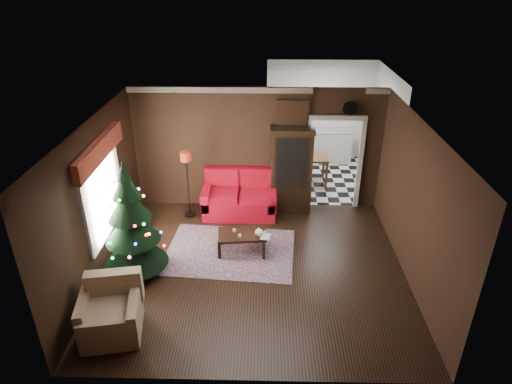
{
  "coord_description": "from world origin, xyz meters",
  "views": [
    {
      "loc": [
        0.17,
        -6.67,
        5.04
      ],
      "look_at": [
        0.0,
        0.9,
        1.15
      ],
      "focal_mm": 30.92,
      "sensor_mm": 36.0,
      "label": 1
    }
  ],
  "objects_px": {
    "loveseat": "(239,194)",
    "kitchen_table": "(313,170)",
    "wall_clock": "(350,108)",
    "christmas_tree": "(131,222)",
    "curio_cabinet": "(291,172)",
    "coffee_table": "(242,242)",
    "armchair": "(110,310)",
    "teapot": "(259,233)",
    "floor_lamp": "(188,184)"
  },
  "relations": [
    {
      "from": "loveseat",
      "to": "floor_lamp",
      "type": "distance_m",
      "value": 1.16
    },
    {
      "from": "floor_lamp",
      "to": "wall_clock",
      "type": "relative_size",
      "value": 4.72
    },
    {
      "from": "curio_cabinet",
      "to": "coffee_table",
      "type": "bearing_deg",
      "value": -120.34
    },
    {
      "from": "floor_lamp",
      "to": "coffee_table",
      "type": "distance_m",
      "value": 1.9
    },
    {
      "from": "coffee_table",
      "to": "teapot",
      "type": "distance_m",
      "value": 0.45
    },
    {
      "from": "curio_cabinet",
      "to": "wall_clock",
      "type": "bearing_deg",
      "value": 8.53
    },
    {
      "from": "loveseat",
      "to": "floor_lamp",
      "type": "xyz_separation_m",
      "value": [
        -1.1,
        -0.2,
        0.33
      ]
    },
    {
      "from": "loveseat",
      "to": "curio_cabinet",
      "type": "relative_size",
      "value": 0.89
    },
    {
      "from": "kitchen_table",
      "to": "teapot",
      "type": "bearing_deg",
      "value": -112.28
    },
    {
      "from": "floor_lamp",
      "to": "wall_clock",
      "type": "xyz_separation_m",
      "value": [
        3.45,
        0.6,
        1.55
      ]
    },
    {
      "from": "coffee_table",
      "to": "armchair",
      "type": "bearing_deg",
      "value": -130.19
    },
    {
      "from": "christmas_tree",
      "to": "armchair",
      "type": "distance_m",
      "value": 1.67
    },
    {
      "from": "curio_cabinet",
      "to": "coffee_table",
      "type": "distance_m",
      "value": 2.13
    },
    {
      "from": "loveseat",
      "to": "christmas_tree",
      "type": "bearing_deg",
      "value": -129.25
    },
    {
      "from": "loveseat",
      "to": "kitchen_table",
      "type": "relative_size",
      "value": 2.27
    },
    {
      "from": "christmas_tree",
      "to": "teapot",
      "type": "bearing_deg",
      "value": 13.99
    },
    {
      "from": "armchair",
      "to": "wall_clock",
      "type": "bearing_deg",
      "value": 35.32
    },
    {
      "from": "wall_clock",
      "to": "christmas_tree",
      "type": "bearing_deg",
      "value": -148.11
    },
    {
      "from": "loveseat",
      "to": "coffee_table",
      "type": "xyz_separation_m",
      "value": [
        0.14,
        -1.51,
        -0.28
      ]
    },
    {
      "from": "loveseat",
      "to": "wall_clock",
      "type": "relative_size",
      "value": 5.31
    },
    {
      "from": "loveseat",
      "to": "coffee_table",
      "type": "relative_size",
      "value": 1.84
    },
    {
      "from": "wall_clock",
      "to": "armchair",
      "type": "bearing_deg",
      "value": -134.72
    },
    {
      "from": "wall_clock",
      "to": "kitchen_table",
      "type": "distance_m",
      "value": 2.43
    },
    {
      "from": "armchair",
      "to": "kitchen_table",
      "type": "xyz_separation_m",
      "value": [
        3.53,
        5.37,
        -0.09
      ]
    },
    {
      "from": "floor_lamp",
      "to": "kitchen_table",
      "type": "height_order",
      "value": "floor_lamp"
    },
    {
      "from": "christmas_tree",
      "to": "coffee_table",
      "type": "relative_size",
      "value": 2.38
    },
    {
      "from": "christmas_tree",
      "to": "coffee_table",
      "type": "xyz_separation_m",
      "value": [
        1.9,
        0.65,
        -0.83
      ]
    },
    {
      "from": "floor_lamp",
      "to": "kitchen_table",
      "type": "xyz_separation_m",
      "value": [
        2.9,
        1.85,
        -0.46
      ]
    },
    {
      "from": "floor_lamp",
      "to": "christmas_tree",
      "type": "relative_size",
      "value": 0.69
    },
    {
      "from": "curio_cabinet",
      "to": "christmas_tree",
      "type": "bearing_deg",
      "value": -140.76
    },
    {
      "from": "christmas_tree",
      "to": "kitchen_table",
      "type": "relative_size",
      "value": 2.93
    },
    {
      "from": "loveseat",
      "to": "kitchen_table",
      "type": "bearing_deg",
      "value": 42.51
    },
    {
      "from": "teapot",
      "to": "kitchen_table",
      "type": "bearing_deg",
      "value": 67.72
    },
    {
      "from": "coffee_table",
      "to": "wall_clock",
      "type": "xyz_separation_m",
      "value": [
        2.21,
        1.91,
        2.16
      ]
    },
    {
      "from": "curio_cabinet",
      "to": "kitchen_table",
      "type": "xyz_separation_m",
      "value": [
        0.65,
        1.43,
        -0.57
      ]
    },
    {
      "from": "christmas_tree",
      "to": "teapot",
      "type": "distance_m",
      "value": 2.36
    },
    {
      "from": "coffee_table",
      "to": "kitchen_table",
      "type": "distance_m",
      "value": 3.57
    },
    {
      "from": "curio_cabinet",
      "to": "kitchen_table",
      "type": "bearing_deg",
      "value": 65.56
    },
    {
      "from": "floor_lamp",
      "to": "kitchen_table",
      "type": "distance_m",
      "value": 3.47
    },
    {
      "from": "curio_cabinet",
      "to": "coffee_table",
      "type": "relative_size",
      "value": 2.06
    },
    {
      "from": "floor_lamp",
      "to": "teapot",
      "type": "relative_size",
      "value": 8.24
    },
    {
      "from": "curio_cabinet",
      "to": "floor_lamp",
      "type": "distance_m",
      "value": 2.29
    },
    {
      "from": "coffee_table",
      "to": "teapot",
      "type": "relative_size",
      "value": 5.04
    },
    {
      "from": "curio_cabinet",
      "to": "kitchen_table",
      "type": "height_order",
      "value": "curio_cabinet"
    },
    {
      "from": "teapot",
      "to": "armchair",
      "type": "bearing_deg",
      "value": -136.07
    },
    {
      "from": "floor_lamp",
      "to": "coffee_table",
      "type": "relative_size",
      "value": 1.64
    },
    {
      "from": "loveseat",
      "to": "curio_cabinet",
      "type": "height_order",
      "value": "curio_cabinet"
    },
    {
      "from": "loveseat",
      "to": "curio_cabinet",
      "type": "distance_m",
      "value": 1.25
    },
    {
      "from": "christmas_tree",
      "to": "wall_clock",
      "type": "relative_size",
      "value": 6.86
    },
    {
      "from": "coffee_table",
      "to": "wall_clock",
      "type": "distance_m",
      "value": 3.63
    }
  ]
}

